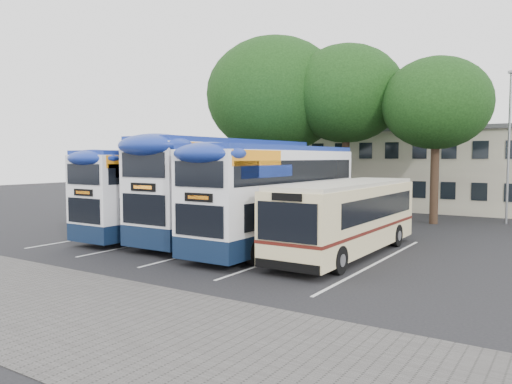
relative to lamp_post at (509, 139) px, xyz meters
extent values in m
plane|color=black|center=(-6.00, -19.97, -5.08)|extent=(120.00, 120.00, 0.00)
cube|color=#595654|center=(-8.00, -24.97, -5.08)|extent=(40.00, 6.00, 0.01)
cube|color=silver|center=(-16.75, -14.97, -5.08)|extent=(0.12, 11.00, 0.01)
cube|color=silver|center=(-13.25, -14.97, -5.08)|extent=(0.12, 11.00, 0.01)
cube|color=silver|center=(-9.75, -14.97, -5.08)|extent=(0.12, 11.00, 0.01)
cube|color=silver|center=(-6.25, -14.97, -5.08)|extent=(0.12, 11.00, 0.01)
cube|color=silver|center=(-2.75, -14.97, -5.08)|extent=(0.12, 11.00, 0.01)
cube|color=#A59A85|center=(-6.00, 7.03, -2.08)|extent=(32.00, 8.00, 6.00)
cube|color=#4C4C4F|center=(-6.00, 7.03, 0.97)|extent=(32.40, 8.40, 0.30)
cube|color=black|center=(-6.00, 3.01, -3.38)|extent=(30.00, 0.06, 1.20)
cube|color=black|center=(-6.00, 3.01, -0.58)|extent=(30.00, 0.06, 1.20)
cylinder|color=gray|center=(0.00, 0.03, -0.58)|extent=(0.14, 0.14, 9.00)
cube|color=gray|center=(0.00, 0.03, 3.92)|extent=(0.12, 0.80, 0.12)
cube|color=gray|center=(0.00, -0.37, 3.87)|extent=(0.25, 0.50, 0.12)
cylinder|color=black|center=(-14.60, -2.68, -2.02)|extent=(0.50, 0.50, 6.12)
ellipsoid|color=black|center=(-14.60, -2.68, 3.24)|extent=(9.61, 9.61, 8.17)
cylinder|color=black|center=(-9.48, -2.05, -2.08)|extent=(0.50, 0.50, 6.01)
ellipsoid|color=black|center=(-9.48, -2.05, 3.09)|extent=(7.56, 7.56, 6.43)
cylinder|color=black|center=(-3.70, -2.22, -2.43)|extent=(0.50, 0.50, 5.30)
ellipsoid|color=black|center=(-3.70, -2.22, 2.13)|extent=(6.44, 6.44, 5.47)
cube|color=#0F1E39|center=(-14.30, -14.07, -4.40)|extent=(2.45, 10.27, 0.78)
cube|color=white|center=(-14.30, -14.07, -2.49)|extent=(2.45, 10.27, 3.03)
cube|color=navy|center=(-14.30, -14.07, -0.93)|extent=(2.40, 10.07, 0.29)
cube|color=black|center=(-14.30, -13.77, -3.32)|extent=(2.49, 9.10, 0.98)
cube|color=black|center=(-14.30, -14.07, -1.81)|extent=(2.49, 9.69, 0.88)
cube|color=orange|center=(-13.06, -17.44, -1.27)|extent=(0.02, 3.13, 0.54)
cube|color=black|center=(-14.30, -19.23, -2.59)|extent=(1.17, 0.06, 0.29)
cylinder|color=black|center=(-15.40, -11.08, -4.60)|extent=(0.29, 0.98, 0.98)
cylinder|color=black|center=(-13.19, -11.08, -4.60)|extent=(0.29, 0.98, 0.98)
cylinder|color=black|center=(-15.40, -17.44, -4.60)|extent=(0.29, 0.98, 0.98)
cylinder|color=black|center=(-13.19, -17.44, -4.60)|extent=(0.29, 0.98, 0.98)
cube|color=#0F1E39|center=(-10.98, -13.13, -4.31)|extent=(2.76, 11.61, 0.88)
cube|color=white|center=(-10.98, -13.13, -2.15)|extent=(2.76, 11.61, 3.43)
cube|color=navy|center=(-10.98, -13.13, -0.39)|extent=(2.71, 11.38, 0.33)
cube|color=black|center=(-10.98, -12.80, -3.09)|extent=(2.80, 10.28, 1.11)
cube|color=black|center=(-10.98, -13.13, -1.38)|extent=(2.80, 10.94, 0.99)
cube|color=orange|center=(-9.58, -16.95, -0.77)|extent=(0.02, 3.54, 0.61)
cube|color=black|center=(-10.98, -18.97, -2.27)|extent=(1.33, 0.06, 0.33)
cylinder|color=black|center=(-12.22, -9.76, -4.53)|extent=(0.33, 1.11, 1.11)
cylinder|color=black|center=(-9.73, -9.76, -4.53)|extent=(0.33, 1.11, 1.11)
cylinder|color=black|center=(-12.22, -16.95, -4.53)|extent=(0.33, 1.11, 1.11)
cylinder|color=black|center=(-9.73, -16.95, -4.53)|extent=(0.33, 1.11, 1.11)
cube|color=#AF280B|center=(-9.57, -11.75, -1.38)|extent=(0.02, 4.42, 0.94)
cube|color=#0F1E39|center=(-7.59, -14.24, -4.37)|extent=(2.55, 10.73, 0.82)
cube|color=white|center=(-7.59, -14.24, -2.38)|extent=(2.55, 10.73, 3.17)
cube|color=navy|center=(-7.59, -14.24, -0.74)|extent=(2.50, 10.51, 0.31)
cube|color=black|center=(-7.59, -13.93, -3.25)|extent=(2.59, 9.50, 1.02)
cube|color=black|center=(-7.59, -14.24, -1.66)|extent=(2.59, 10.11, 0.92)
cube|color=orange|center=(-6.30, -17.76, -1.10)|extent=(0.02, 3.27, 0.56)
cube|color=black|center=(-7.59, -19.63, -2.48)|extent=(1.23, 0.06, 0.31)
cylinder|color=black|center=(-8.75, -11.12, -4.57)|extent=(0.31, 1.02, 1.02)
cylinder|color=black|center=(-6.44, -11.12, -4.57)|extent=(0.31, 1.02, 1.02)
cylinder|color=black|center=(-8.75, -17.76, -4.57)|extent=(0.31, 1.02, 1.02)
cylinder|color=black|center=(-6.44, -17.76, -4.57)|extent=(0.31, 1.02, 1.02)
cube|color=beige|center=(-4.36, -14.07, -3.51)|extent=(2.50, 10.00, 2.55)
cube|color=beige|center=(-4.36, -14.07, -2.19)|extent=(2.40, 9.60, 0.20)
cube|color=black|center=(-4.36, -13.57, -3.08)|extent=(2.54, 8.00, 0.90)
cube|color=#541610|center=(-4.36, -14.07, -3.93)|extent=(2.53, 10.02, 0.12)
cube|color=black|center=(-4.36, -19.09, -3.18)|extent=(2.20, 0.06, 1.30)
cylinder|color=black|center=(-5.49, -17.47, -4.58)|extent=(0.30, 1.00, 1.00)
cylinder|color=black|center=(-3.23, -17.47, -4.58)|extent=(0.30, 1.00, 1.00)
cylinder|color=black|center=(-5.49, -11.07, -4.58)|extent=(0.30, 1.00, 1.00)
cylinder|color=black|center=(-3.23, -11.07, -4.58)|extent=(0.30, 1.00, 1.00)
camera|label=1|loc=(3.54, -33.11, -1.08)|focal=35.00mm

